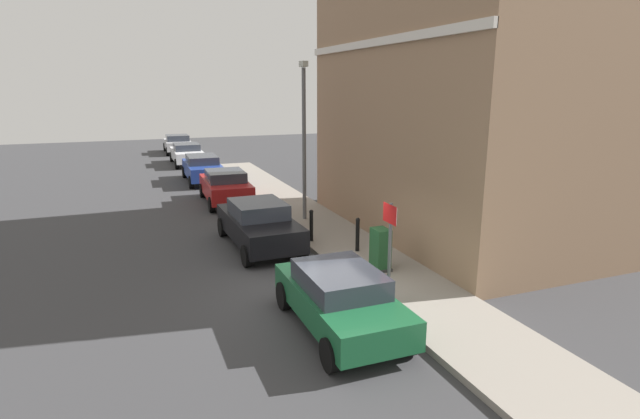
% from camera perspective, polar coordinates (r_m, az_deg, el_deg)
% --- Properties ---
extents(ground, '(80.00, 80.00, 0.00)m').
position_cam_1_polar(ground, '(12.83, 0.04, -9.17)').
color(ground, '#38383A').
extents(sidewalk, '(2.38, 30.00, 0.15)m').
position_cam_1_polar(sidewalk, '(18.79, -0.89, -1.38)').
color(sidewalk, gray).
rests_on(sidewalk, ground).
extents(corner_building, '(7.26, 10.60, 9.99)m').
position_cam_1_polar(corner_building, '(18.08, 16.96, 13.22)').
color(corner_building, '#937256').
rests_on(corner_building, ground).
extents(car_green, '(1.81, 3.91, 1.34)m').
position_cam_1_polar(car_green, '(10.65, 2.29, -9.99)').
color(car_green, '#195933').
rests_on(car_green, ground).
extents(car_black, '(2.00, 4.40, 1.48)m').
position_cam_1_polar(car_black, '(16.03, -6.97, -1.62)').
color(car_black, black).
rests_on(car_black, ground).
extents(car_red, '(1.98, 4.18, 1.45)m').
position_cam_1_polar(car_red, '(22.33, -10.70, 2.65)').
color(car_red, maroon).
rests_on(car_red, ground).
extents(car_blue, '(1.88, 4.40, 1.42)m').
position_cam_1_polar(car_blue, '(27.59, -13.22, 4.64)').
color(car_blue, navy).
rests_on(car_blue, ground).
extents(car_white, '(1.88, 4.46, 1.37)m').
position_cam_1_polar(car_white, '(34.03, -14.92, 6.18)').
color(car_white, silver).
rests_on(car_white, ground).
extents(car_silver, '(2.02, 4.10, 1.39)m').
position_cam_1_polar(car_silver, '(40.17, -15.89, 7.24)').
color(car_silver, '#B7B7BC').
rests_on(car_silver, ground).
extents(utility_cabinet, '(0.46, 0.61, 1.15)m').
position_cam_1_polar(utility_cabinet, '(13.72, 6.88, -4.68)').
color(utility_cabinet, '#1E4C28').
rests_on(utility_cabinet, sidewalk).
extents(bollard_near_cabinet, '(0.14, 0.14, 1.04)m').
position_cam_1_polar(bollard_near_cabinet, '(15.15, 4.30, -2.71)').
color(bollard_near_cabinet, black).
rests_on(bollard_near_cabinet, sidewalk).
extents(bollard_far_kerb, '(0.14, 0.14, 1.04)m').
position_cam_1_polar(bollard_far_kerb, '(16.08, -0.99, -1.69)').
color(bollard_far_kerb, black).
rests_on(bollard_far_kerb, sidewalk).
extents(street_sign, '(0.08, 0.60, 2.30)m').
position_cam_1_polar(street_sign, '(11.63, 7.95, -3.06)').
color(street_sign, '#59595B').
rests_on(street_sign, sidewalk).
extents(lamppost, '(0.20, 0.44, 5.72)m').
position_cam_1_polar(lamppost, '(18.37, -1.83, 8.51)').
color(lamppost, '#59595B').
rests_on(lamppost, sidewalk).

